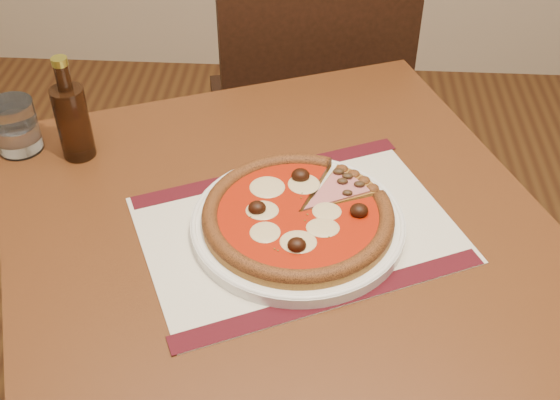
% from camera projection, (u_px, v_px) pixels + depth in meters
% --- Properties ---
extents(table, '(1.04, 1.04, 0.75)m').
position_uv_depth(table, '(279.00, 271.00, 1.12)').
color(table, brown).
rests_on(table, ground).
extents(chair_far, '(0.52, 0.52, 0.91)m').
position_uv_depth(chair_far, '(307.00, 108.00, 1.72)').
color(chair_far, black).
rests_on(chair_far, ground).
extents(placemat, '(0.54, 0.48, 0.00)m').
position_uv_depth(placemat, '(298.00, 229.00, 1.04)').
color(placemat, white).
rests_on(placemat, table).
extents(plate, '(0.32, 0.32, 0.02)m').
position_uv_depth(plate, '(298.00, 224.00, 1.04)').
color(plate, white).
rests_on(plate, placemat).
extents(pizza, '(0.28, 0.28, 0.04)m').
position_uv_depth(pizza, '(298.00, 214.00, 1.02)').
color(pizza, '#A56F28').
rests_on(pizza, plate).
extents(ham_slice, '(0.12, 0.12, 0.02)m').
position_uv_depth(ham_slice, '(342.00, 189.00, 1.07)').
color(ham_slice, '#A56F28').
rests_on(ham_slice, plate).
extents(water_glass, '(0.10, 0.10, 0.09)m').
position_uv_depth(water_glass, '(15.00, 126.00, 1.17)').
color(water_glass, white).
rests_on(water_glass, table).
extents(bottle, '(0.05, 0.05, 0.18)m').
position_uv_depth(bottle, '(72.00, 119.00, 1.14)').
color(bottle, '#341A0D').
rests_on(bottle, table).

